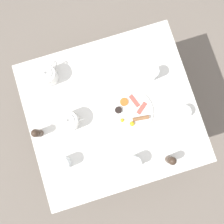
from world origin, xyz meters
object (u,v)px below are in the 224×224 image
object	(u,v)px
knife_by_plate	(125,67)
spoon_for_tea	(152,54)
teapot_far	(68,121)
pepper_grinder	(37,133)
water_glass_short	(152,73)
fork_by_plate	(97,159)
teapot_near	(47,75)
breakfast_plate	(130,113)
water_glass_tall	(134,162)
salt_grinder	(171,160)
wine_glass_spare	(64,164)
fork_spare	(89,64)
teacup_with_saucer_left	(183,112)

from	to	relation	value
knife_by_plate	spoon_for_tea	bearing A→B (deg)	97.42
teapot_far	pepper_grinder	size ratio (longest dim) A/B	1.92
water_glass_short	fork_by_plate	xyz separation A→B (m)	(0.43, -0.50, -0.05)
teapot_near	fork_by_plate	xyz separation A→B (m)	(0.61, 0.15, -0.05)
knife_by_plate	teapot_near	bearing A→B (deg)	-98.78
teapot_near	spoon_for_tea	xyz separation A→B (m)	(0.05, 0.72, -0.05)
breakfast_plate	water_glass_tall	xyz separation A→B (m)	(0.31, -0.08, 0.04)
salt_grinder	fork_by_plate	bearing A→B (deg)	-107.43
breakfast_plate	teapot_far	world-z (taller)	teapot_far
wine_glass_spare	pepper_grinder	world-z (taller)	pepper_grinder
fork_spare	breakfast_plate	bearing A→B (deg)	22.64
salt_grinder	wine_glass_spare	bearing A→B (deg)	-105.32
knife_by_plate	fork_spare	distance (m)	0.24
teacup_with_saucer_left	wine_glass_spare	distance (m)	0.83
salt_grinder	fork_spare	world-z (taller)	salt_grinder
teapot_far	wine_glass_spare	size ratio (longest dim) A/B	2.25
water_glass_short	wine_glass_spare	size ratio (longest dim) A/B	1.14
teacup_with_saucer_left	pepper_grinder	size ratio (longest dim) A/B	1.20
teapot_near	teacup_with_saucer_left	size ratio (longest dim) A/B	1.28
teapot_far	knife_by_plate	size ratio (longest dim) A/B	1.38
teapot_far	knife_by_plate	bearing A→B (deg)	38.14
teapot_near	spoon_for_tea	distance (m)	0.72
teapot_near	teacup_with_saucer_left	distance (m)	0.92
teapot_near	wine_glass_spare	xyz separation A→B (m)	(0.58, -0.05, -0.01)
teacup_with_saucer_left	water_glass_tall	xyz separation A→B (m)	(0.21, -0.40, 0.02)
fork_spare	teapot_near	bearing A→B (deg)	-88.32
spoon_for_tea	fork_spare	xyz separation A→B (m)	(-0.06, -0.43, 0.00)
breakfast_plate	teacup_with_saucer_left	xyz separation A→B (m)	(0.10, 0.33, 0.02)
salt_grinder	knife_by_plate	size ratio (longest dim) A/B	0.72
teacup_with_saucer_left	pepper_grinder	distance (m)	0.95
salt_grinder	breakfast_plate	bearing A→B (deg)	-158.18
knife_by_plate	teacup_with_saucer_left	bearing A→B (deg)	32.96
salt_grinder	fork_by_plate	size ratio (longest dim) A/B	0.81
teacup_with_saucer_left	water_glass_short	size ratio (longest dim) A/B	1.24
breakfast_plate	fork_spare	distance (m)	0.43
teapot_far	spoon_for_tea	world-z (taller)	teapot_far
breakfast_plate	teapot_near	distance (m)	0.60
breakfast_plate	salt_grinder	size ratio (longest dim) A/B	2.63
wine_glass_spare	salt_grinder	xyz separation A→B (m)	(0.18, 0.65, 0.01)
teapot_far	fork_spare	world-z (taller)	teapot_far
wine_glass_spare	salt_grinder	size ratio (longest dim) A/B	0.85
water_glass_short	pepper_grinder	size ratio (longest dim) A/B	0.97
breakfast_plate	fork_spare	size ratio (longest dim) A/B	1.98
teacup_with_saucer_left	wine_glass_spare	xyz separation A→B (m)	(0.09, -0.83, 0.02)
breakfast_plate	fork_spare	bearing A→B (deg)	-157.36
teapot_far	spoon_for_tea	distance (m)	0.73
knife_by_plate	fork_spare	bearing A→B (deg)	-111.03
teapot_near	fork_spare	size ratio (longest dim) A/B	1.16
teacup_with_saucer_left	teapot_far	bearing A→B (deg)	-102.40
teapot_near	fork_by_plate	size ratio (longest dim) A/B	1.24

